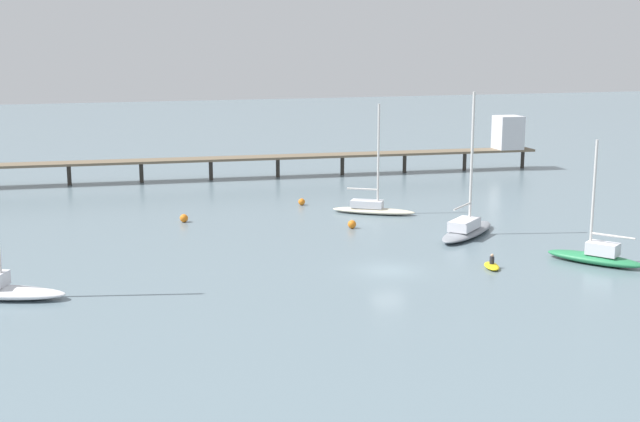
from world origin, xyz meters
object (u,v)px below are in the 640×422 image
Objects in this scene: mooring_buoy_inner at (302,202)px; mooring_buoy_mid at (352,224)px; sailboat_gray at (467,228)px; dinghy_yellow at (492,265)px; sailboat_cream at (372,207)px; sailboat_green at (596,255)px; pier at (349,148)px; mooring_buoy_outer at (184,218)px.

mooring_buoy_mid is at bearing -85.23° from mooring_buoy_inner.
sailboat_gray reaches higher than dinghy_yellow.
sailboat_cream is 4.36× the size of dinghy_yellow.
pier is at bearing 92.82° from sailboat_green.
dinghy_yellow is 3.52× the size of mooring_buoy_inner.
pier is 25.87m from sailboat_cream.
sailboat_cream is 12.67m from sailboat_gray.
dinghy_yellow is 17.25m from mooring_buoy_mid.
sailboat_cream is 0.87× the size of sailboat_gray.
dinghy_yellow is 3.21× the size of mooring_buoy_outer.
sailboat_gray reaches higher than sailboat_green.
sailboat_cream reaches higher than dinghy_yellow.
sailboat_green is at bearing -68.86° from sailboat_cream.
pier is 22.15m from mooring_buoy_inner.
sailboat_gray reaches higher than pier.
mooring_buoy_outer reaches higher than mooring_buoy_inner.
sailboat_cream is 14.09× the size of mooring_buoy_mid.
mooring_buoy_mid is (-5.15, 16.46, 0.17)m from dinghy_yellow.
sailboat_cream is at bearing 92.02° from dinghy_yellow.
sailboat_green is at bearing -67.25° from sailboat_gray.
mooring_buoy_mid is (14.33, -7.70, -0.00)m from mooring_buoy_outer.
sailboat_gray reaches higher than mooring_buoy_inner.
mooring_buoy_inner is (-14.55, 30.22, -0.34)m from sailboat_green.
sailboat_gray is 16.10× the size of mooring_buoy_outer.
dinghy_yellow is at bearing -97.23° from pier.
pier is 6.23× the size of sailboat_gray.
sailboat_green is 33.54m from mooring_buoy_inner.
pier is 47.58m from dinghy_yellow.
sailboat_cream reaches higher than mooring_buoy_mid.
dinghy_yellow is 31.04m from mooring_buoy_outer.
pier is at bearing 86.07° from sailboat_gray.
sailboat_green is at bearing -64.30° from mooring_buoy_inner.
mooring_buoy_inner is (-12.16, -18.26, -3.10)m from pier.
sailboat_green is 13.38× the size of mooring_buoy_inner.
dinghy_yellow is at bearing -77.90° from mooring_buoy_inner.
sailboat_gray reaches higher than sailboat_cream.
sailboat_cream is at bearing 111.14° from sailboat_green.
sailboat_cream reaches higher than pier.
mooring_buoy_mid is at bearing -126.89° from sailboat_cream.
pier reaches higher than dinghy_yellow.
sailboat_cream reaches higher than mooring_buoy_outer.
mooring_buoy_mid is (-13.51, 17.85, -0.31)m from sailboat_green.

